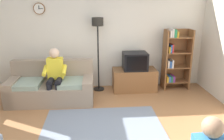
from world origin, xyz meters
TOP-DOWN VIEW (x-y plane):
  - back_wall_assembly at (-0.00, 2.66)m, footprint 6.20×0.17m
  - couch at (-1.08, 1.77)m, footprint 1.92×0.91m
  - tv_stand at (0.94, 2.25)m, footprint 1.10×0.56m
  - tv at (0.94, 2.23)m, footprint 0.60×0.49m
  - bookshelf at (1.99, 2.33)m, footprint 0.68×0.36m
  - floor_lamp at (0.02, 2.35)m, footprint 0.28×0.28m
  - area_rug at (0.04, 0.40)m, footprint 2.20×1.70m
  - person_on_couch at (-0.96, 1.66)m, footprint 0.52×0.54m

SIDE VIEW (x-z plane):
  - area_rug at x=0.04m, z-range 0.00..0.01m
  - tv_stand at x=0.94m, z-range 0.00..0.56m
  - couch at x=-1.08m, z-range -0.14..0.76m
  - person_on_couch at x=-0.96m, z-range 0.08..1.32m
  - tv at x=0.94m, z-range 0.56..1.00m
  - bookshelf at x=1.99m, z-range 0.02..1.59m
  - back_wall_assembly at x=0.00m, z-range 0.00..2.70m
  - floor_lamp at x=0.02m, z-range 0.53..2.38m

